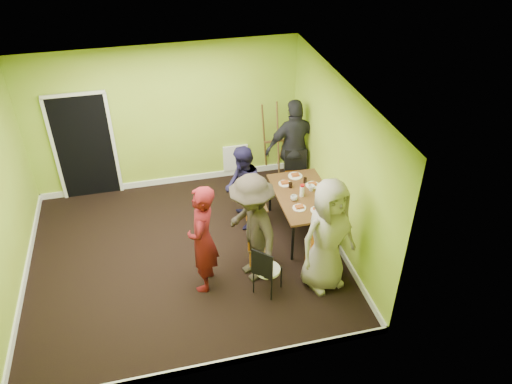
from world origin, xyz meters
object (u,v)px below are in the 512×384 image
person_standing (203,239)px  orange_bottle (301,187)px  chair_front_end (321,248)px  person_left_near (252,229)px  person_left_far (243,188)px  thermos (302,191)px  chair_back_end (295,165)px  chair_left_near (256,241)px  dining_table (304,197)px  chair_bentwood (266,269)px  person_front_end (328,236)px  chair_left_far (252,203)px  person_back_end (295,148)px  blue_bottle (319,197)px  easel (276,140)px

person_standing → orange_bottle: bearing=138.0°
chair_front_end → person_left_near: bearing=174.0°
orange_bottle → person_left_far: (-0.95, 0.27, -0.03)m
chair_front_end → orange_bottle: 1.29m
thermos → person_standing: person_standing is taller
chair_back_end → chair_left_near: bearing=64.7°
person_standing → person_left_far: person_standing is taller
dining_table → person_left_near: size_ratio=0.83×
person_left_far → chair_bentwood: bearing=0.4°
orange_bottle → person_front_end: person_front_end is taller
chair_left_far → chair_back_end: size_ratio=0.85×
chair_bentwood → person_back_end: (1.20, 2.49, 0.47)m
chair_left_far → person_back_end: bearing=133.6°
thermos → person_left_near: person_left_near is taller
dining_table → person_standing: 2.05m
chair_front_end → person_front_end: size_ratio=0.51×
blue_bottle → person_left_near: size_ratio=0.12×
dining_table → chair_back_end: size_ratio=1.51×
chair_back_end → thermos: (-0.22, -1.04, 0.15)m
easel → person_front_end: bearing=-91.9°
orange_bottle → person_standing: size_ratio=0.05×
chair_left_far → person_front_end: (0.73, -1.63, 0.45)m
orange_bottle → person_standing: (-1.83, -1.06, 0.09)m
thermos → chair_bentwood: bearing=-126.8°
blue_bottle → orange_bottle: 0.46m
person_left_near → person_front_end: bearing=51.6°
dining_table → chair_bentwood: (-0.99, -1.29, -0.22)m
chair_back_end → person_left_far: size_ratio=0.66×
chair_left_far → blue_bottle: (0.98, -0.59, 0.38)m
easel → person_back_end: size_ratio=0.87×
person_back_end → person_front_end: size_ratio=1.03×
chair_bentwood → person_left_far: (0.05, 1.72, 0.28)m
thermos → chair_back_end: bearing=78.0°
easel → thermos: bearing=-92.2°
person_left_far → person_back_end: bearing=125.9°
dining_table → person_left_far: 1.04m
chair_bentwood → thermos: bearing=97.1°
thermos → person_left_far: (-0.90, 0.45, -0.09)m
dining_table → thermos: size_ratio=7.73×
chair_bentwood → thermos: thermos is taller
chair_front_end → blue_bottle: 0.94m
chair_bentwood → blue_bottle: bearing=85.4°
person_left_far → person_left_near: bearing=-4.6°
dining_table → chair_left_far: size_ratio=1.78×
chair_back_end → person_left_near: size_ratio=0.55×
chair_back_end → person_left_near: 2.28m
chair_left_far → chair_bentwood: chair_bentwood is taller
chair_left_far → chair_front_end: (0.73, -1.43, 0.05)m
chair_left_near → orange_bottle: bearing=150.0°
person_left_far → dining_table: bearing=67.8°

